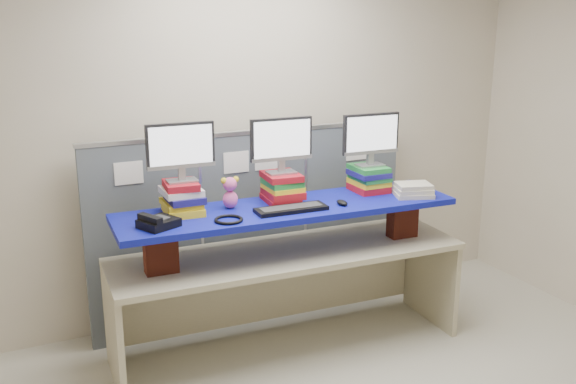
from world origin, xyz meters
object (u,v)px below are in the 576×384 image
monitor_center (281,142)px  keyboard (291,209)px  monitor_left (181,149)px  monitor_right (371,136)px  desk (288,271)px  blue_board (288,209)px  desk_phone (158,222)px

monitor_center → keyboard: monitor_center is taller
monitor_left → monitor_right: 1.42m
desk → monitor_center: bearing=89.9°
blue_board → monitor_center: size_ratio=5.28×
keyboard → monitor_right: bearing=17.4°
monitor_left → monitor_right: (1.41, -0.06, -0.02)m
desk → keyboard: keyboard is taller
blue_board → monitor_center: bearing=89.9°
desk → monitor_center: 0.92m
blue_board → keyboard: bearing=-102.7°
blue_board → monitor_left: (-0.70, 0.15, 0.46)m
monitor_right → monitor_center: bearing=180.0°
monitor_left → monitor_right: monitor_left is taller
monitor_right → keyboard: size_ratio=0.90×
blue_board → keyboard: 0.13m
desk → keyboard: (-0.03, -0.12, 0.50)m
blue_board → monitor_left: bearing=170.5°
monitor_left → monitor_center: bearing=0.0°
monitor_left → desk_phone: size_ratio=1.64×
monitor_right → blue_board: bearing=-170.5°
monitor_center → monitor_right: size_ratio=1.00×
desk → monitor_left: monitor_left is taller
desk → desk_phone: bearing=-172.8°
blue_board → keyboard: (-0.03, -0.12, 0.04)m
keyboard → blue_board: bearing=77.0°
monitor_center → desk_phone: monitor_center is taller
desk → monitor_right: (0.71, 0.09, 0.90)m
monitor_left → monitor_center: 0.71m
desk → keyboard: size_ratio=5.08×
blue_board → keyboard: size_ratio=4.78×
monitor_left → monitor_right: size_ratio=1.00×
desk → monitor_left: size_ratio=5.62×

